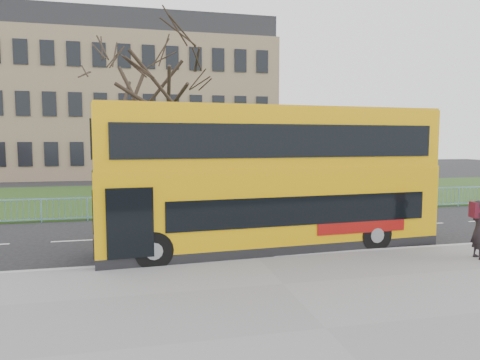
% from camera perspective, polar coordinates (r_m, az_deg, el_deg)
% --- Properties ---
extents(ground, '(120.00, 120.00, 0.00)m').
position_cam_1_polar(ground, '(15.02, 0.72, -9.11)').
color(ground, black).
rests_on(ground, ground).
extents(pavement, '(80.00, 10.50, 0.12)m').
position_cam_1_polar(pavement, '(8.92, 11.36, -19.17)').
color(pavement, slate).
rests_on(pavement, ground).
extents(kerb, '(80.00, 0.20, 0.14)m').
position_cam_1_polar(kerb, '(13.55, 2.25, -10.41)').
color(kerb, '#999A9C').
rests_on(kerb, ground).
extents(grass_verge, '(80.00, 15.40, 0.08)m').
position_cam_1_polar(grass_verge, '(28.89, -5.84, -2.07)').
color(grass_verge, '#1F3A15').
rests_on(grass_verge, ground).
extents(guard_railing, '(40.00, 0.12, 1.10)m').
position_cam_1_polar(guard_railing, '(21.26, -3.39, -3.33)').
color(guard_railing, '#6EA5C5').
rests_on(guard_railing, ground).
extents(bare_tree, '(7.77, 7.77, 11.10)m').
position_cam_1_polar(bare_tree, '(24.23, -11.90, 9.68)').
color(bare_tree, black).
rests_on(bare_tree, grass_verge).
extents(civic_building, '(30.00, 15.00, 14.00)m').
position_cam_1_polar(civic_building, '(49.29, -14.68, 8.94)').
color(civic_building, '#8E755A').
rests_on(civic_building, ground).
extents(yellow_bus, '(11.52, 3.42, 4.76)m').
position_cam_1_polar(yellow_bus, '(14.53, 4.17, 0.62)').
color(yellow_bus, '#DB9F09').
rests_on(yellow_bus, ground).
extents(pedestrian, '(0.54, 0.72, 1.80)m').
position_cam_1_polar(pedestrian, '(15.09, 29.31, -5.76)').
color(pedestrian, black).
rests_on(pedestrian, pavement).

